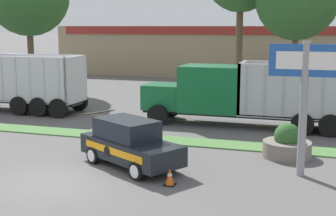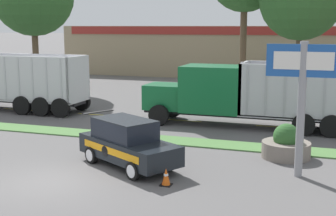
# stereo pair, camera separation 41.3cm
# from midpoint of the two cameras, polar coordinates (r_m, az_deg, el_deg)

# --- Properties ---
(ground_plane) EXTENTS (600.00, 600.00, 0.00)m
(ground_plane) POSITION_cam_midpoint_polar(r_m,az_deg,el_deg) (16.76, -14.18, -8.65)
(ground_plane) COLOR #5B5959
(grass_verge) EXTENTS (120.00, 1.49, 0.06)m
(grass_verge) POSITION_cam_midpoint_polar(r_m,az_deg,el_deg) (22.42, -5.23, -3.56)
(grass_verge) COLOR #517F42
(grass_verge) RESTS_ON ground_plane
(centre_line_3) EXTENTS (2.40, 0.14, 0.01)m
(centre_line_3) POSITION_cam_midpoint_polar(r_m,az_deg,el_deg) (31.24, -18.35, -0.23)
(centre_line_3) COLOR yellow
(centre_line_3) RESTS_ON ground_plane
(centre_line_4) EXTENTS (2.40, 0.14, 0.01)m
(centre_line_4) POSITION_cam_midpoint_polar(r_m,az_deg,el_deg) (28.42, -9.50, -0.83)
(centre_line_4) COLOR yellow
(centre_line_4) RESTS_ON ground_plane
(centre_line_5) EXTENTS (2.40, 0.14, 0.01)m
(centre_line_5) POSITION_cam_midpoint_polar(r_m,az_deg,el_deg) (26.42, 0.98, -1.51)
(centre_line_5) COLOR yellow
(centre_line_5) RESTS_ON ground_plane
(centre_line_6) EXTENTS (2.40, 0.14, 0.01)m
(centre_line_6) POSITION_cam_midpoint_polar(r_m,az_deg,el_deg) (25.44, 12.72, -2.21)
(centre_line_6) COLOR yellow
(centre_line_6) RESTS_ON ground_plane
(dump_truck_mid) EXTENTS (11.76, 2.71, 3.48)m
(dump_truck_mid) POSITION_cam_midpoint_polar(r_m,az_deg,el_deg) (25.02, 7.42, 1.60)
(dump_truck_mid) COLOR black
(dump_truck_mid) RESTS_ON ground_plane
(rally_car) EXTENTS (4.62, 3.67, 1.84)m
(rally_car) POSITION_cam_midpoint_polar(r_m,az_deg,el_deg) (17.71, -5.37, -4.28)
(rally_car) COLOR black
(rally_car) RESTS_ON ground_plane
(store_sign_post) EXTENTS (2.49, 0.28, 4.76)m
(store_sign_post) POSITION_cam_midpoint_polar(r_m,az_deg,el_deg) (16.76, 15.65, 3.00)
(store_sign_post) COLOR gray
(store_sign_post) RESTS_ON ground_plane
(stone_planter) EXTENTS (1.95, 1.95, 1.40)m
(stone_planter) POSITION_cam_midpoint_polar(r_m,az_deg,el_deg) (19.56, 13.71, -4.39)
(stone_planter) COLOR slate
(stone_planter) RESTS_ON ground_plane
(traffic_cone) EXTENTS (0.38, 0.38, 0.59)m
(traffic_cone) POSITION_cam_midpoint_polar(r_m,az_deg,el_deg) (15.78, -0.55, -8.40)
(traffic_cone) COLOR black
(traffic_cone) RESTS_ON ground_plane
(store_building_backdrop) EXTENTS (41.46, 12.10, 5.26)m
(store_building_backdrop) POSITION_cam_midpoint_polar(r_m,az_deg,el_deg) (52.19, 10.32, 6.93)
(store_building_backdrop) COLOR #9E896B
(store_building_backdrop) RESTS_ON ground_plane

